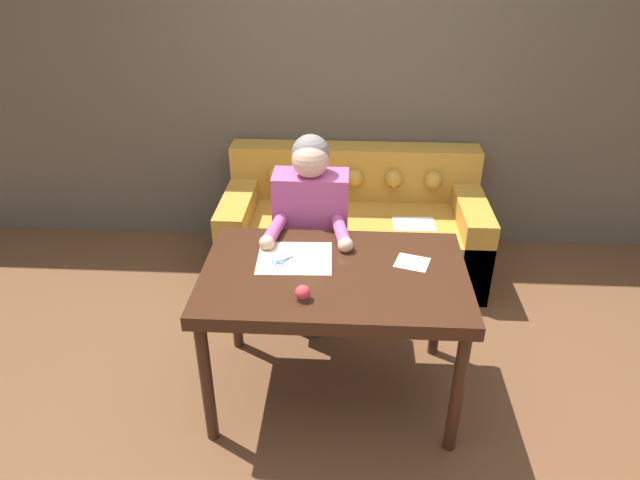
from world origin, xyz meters
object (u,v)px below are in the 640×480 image
person (311,237)px  couch (353,229)px  pin_cushion (303,293)px  scissors (285,260)px  dining_table (334,285)px

person → couch: bearing=71.6°
couch → pin_cushion: pin_cushion is taller
couch → pin_cushion: size_ratio=25.41×
person → scissors: size_ratio=6.48×
person → pin_cushion: size_ratio=17.63×
dining_table → pin_cushion: (-0.13, -0.24, 0.11)m
dining_table → person: 0.59m
dining_table → couch: bearing=85.9°
couch → scissors: couch is taller
person → pin_cushion: (0.02, -0.82, 0.17)m
person → scissors: person is taller
dining_table → scissors: 0.27m
dining_table → couch: 1.39m
scissors → pin_cushion: 0.35m
couch → scissors: bearing=-105.4°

